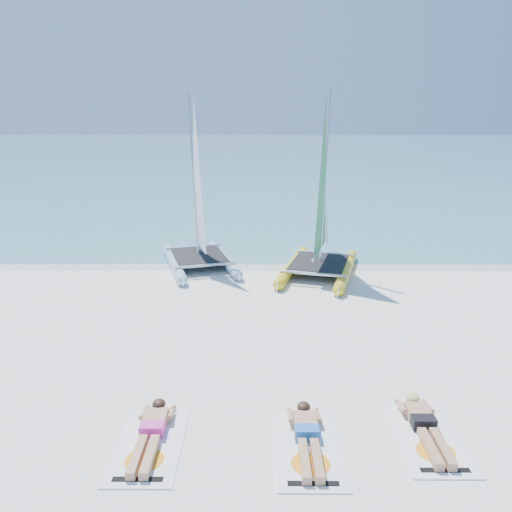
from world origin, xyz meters
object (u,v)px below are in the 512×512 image
at_px(catamaran_blue, 197,215).
at_px(catamaran_yellow, 322,214).
at_px(towel_a, 149,445).
at_px(sunbather_a, 151,431).
at_px(towel_b, 308,449).
at_px(sunbather_c, 424,424).
at_px(sunbather_b, 307,434).
at_px(towel_c, 428,438).

distance_m(catamaran_blue, catamaran_yellow, 4.02).
xyz_separation_m(catamaran_yellow, towel_a, (-3.66, -8.97, -1.82)).
bearing_deg(sunbather_a, towel_b, -6.26).
bearing_deg(towel_b, catamaran_blue, 105.96).
relative_size(catamaran_yellow, towel_b, 3.14).
bearing_deg(catamaran_blue, catamaran_yellow, -23.59).
distance_m(sunbather_a, sunbather_c, 4.27).
height_order(catamaran_blue, catamaran_yellow, catamaran_yellow).
bearing_deg(catamaran_blue, sunbather_a, -104.53).
xyz_separation_m(towel_b, sunbather_b, (0.00, 0.19, 0.11)).
relative_size(catamaran_blue, sunbather_a, 3.32).
relative_size(catamaran_blue, towel_b, 3.09).
xyz_separation_m(towel_a, towel_c, (4.26, 0.20, 0.00)).
bearing_deg(sunbather_b, sunbather_a, 178.31).
bearing_deg(sunbather_a, sunbather_c, 2.73).
distance_m(catamaran_blue, towel_c, 10.47).
bearing_deg(sunbather_b, towel_c, 2.49).
bearing_deg(catamaran_blue, towel_a, -104.57).
distance_m(towel_a, towel_c, 4.27).
relative_size(towel_b, towel_c, 1.00).
bearing_deg(sunbather_b, catamaran_yellow, 81.86).
bearing_deg(towel_c, catamaran_blue, 116.42).
distance_m(towel_a, sunbather_c, 4.28).
distance_m(sunbather_b, towel_c, 1.88).
relative_size(towel_a, sunbather_b, 1.07).
relative_size(catamaran_yellow, towel_a, 3.14).
height_order(towel_b, sunbather_b, sunbather_b).
relative_size(catamaran_blue, catamaran_yellow, 0.99).
bearing_deg(catamaran_yellow, catamaran_blue, -171.44).
bearing_deg(sunbather_c, sunbather_a, -177.27).
bearing_deg(sunbather_b, towel_a, -177.09).
xyz_separation_m(sunbather_a, sunbather_b, (2.39, -0.07, 0.00)).
relative_size(catamaran_yellow, sunbather_c, 3.36).
height_order(catamaran_blue, sunbather_c, catamaran_blue).
height_order(towel_a, towel_b, same).
bearing_deg(towel_a, sunbather_c, 5.29).
distance_m(sunbather_a, towel_c, 4.27).
bearing_deg(sunbather_c, towel_c, -90.00).
bearing_deg(towel_a, sunbather_a, 90.00).
xyz_separation_m(sunbather_a, towel_c, (4.26, 0.01, -0.11)).
xyz_separation_m(catamaran_yellow, sunbather_c, (0.61, -8.57, -1.71)).
bearing_deg(sunbather_a, towel_c, 0.15).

